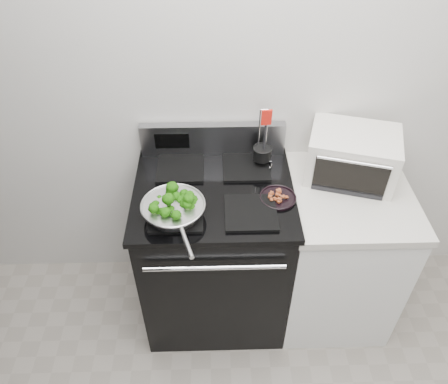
{
  "coord_description": "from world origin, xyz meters",
  "views": [
    {
      "loc": [
        -0.29,
        -0.19,
        2.37
      ],
      "look_at": [
        -0.25,
        1.36,
        0.98
      ],
      "focal_mm": 35.0,
      "sensor_mm": 36.0,
      "label": 1
    }
  ],
  "objects_px": {
    "toaster_oven": "(352,155)",
    "bacon_plate": "(278,196)",
    "gas_range": "(215,251)",
    "utensil_holder": "(262,156)",
    "skillet": "(174,209)"
  },
  "relations": [
    {
      "from": "utensil_holder",
      "to": "toaster_oven",
      "type": "height_order",
      "value": "utensil_holder"
    },
    {
      "from": "gas_range",
      "to": "utensil_holder",
      "type": "bearing_deg",
      "value": 36.01
    },
    {
      "from": "toaster_oven",
      "to": "bacon_plate",
      "type": "bearing_deg",
      "value": -135.59
    },
    {
      "from": "utensil_holder",
      "to": "skillet",
      "type": "bearing_deg",
      "value": -145.87
    },
    {
      "from": "bacon_plate",
      "to": "utensil_holder",
      "type": "xyz_separation_m",
      "value": [
        -0.05,
        0.26,
        0.04
      ]
    },
    {
      "from": "gas_range",
      "to": "bacon_plate",
      "type": "bearing_deg",
      "value": -13.69
    },
    {
      "from": "skillet",
      "to": "utensil_holder",
      "type": "height_order",
      "value": "utensil_holder"
    },
    {
      "from": "bacon_plate",
      "to": "toaster_oven",
      "type": "xyz_separation_m",
      "value": [
        0.39,
        0.21,
        0.08
      ]
    },
    {
      "from": "skillet",
      "to": "toaster_oven",
      "type": "distance_m",
      "value": 0.94
    },
    {
      "from": "skillet",
      "to": "gas_range",
      "type": "bearing_deg",
      "value": 28.15
    },
    {
      "from": "toaster_oven",
      "to": "skillet",
      "type": "bearing_deg",
      "value": -143.77
    },
    {
      "from": "skillet",
      "to": "bacon_plate",
      "type": "xyz_separation_m",
      "value": [
        0.49,
        0.11,
        -0.03
      ]
    },
    {
      "from": "gas_range",
      "to": "skillet",
      "type": "height_order",
      "value": "gas_range"
    },
    {
      "from": "gas_range",
      "to": "skillet",
      "type": "xyz_separation_m",
      "value": [
        -0.18,
        -0.18,
        0.51
      ]
    },
    {
      "from": "skillet",
      "to": "toaster_oven",
      "type": "bearing_deg",
      "value": 2.67
    }
  ]
}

